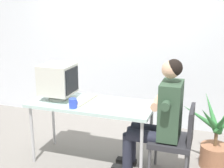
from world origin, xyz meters
The scene contains 9 objects.
ground_plane centered at (0.00, 0.00, 0.00)m, with size 12.00×12.00×0.00m, color gray.
wall_back centered at (0.30, 1.40, 1.50)m, with size 8.00×0.10×3.00m, color silver.
desk centered at (0.00, 0.00, 0.70)m, with size 1.46×0.63×0.75m.
crt_monitor centered at (-0.43, 0.01, 1.00)m, with size 0.38×0.37×0.43m.
keyboard centered at (-0.11, 0.03, 0.77)m, with size 0.18×0.49×0.03m.
office_chair centered at (1.01, -0.03, 0.48)m, with size 0.44×0.44×0.83m.
person_seated centered at (0.82, -0.03, 0.71)m, with size 0.74×0.58×1.34m.
potted_plant centered at (1.42, 0.34, 0.32)m, with size 0.86×0.72×0.87m.
desk_mug centered at (-0.12, -0.23, 0.81)m, with size 0.09×0.10×0.11m.
Camera 1 is at (1.30, -3.09, 1.91)m, focal length 48.39 mm.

